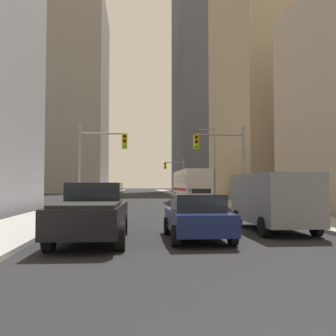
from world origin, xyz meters
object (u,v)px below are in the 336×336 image
at_px(sedan_green, 103,207).
at_px(traffic_signal_near_left, 101,153).
at_px(sedan_navy, 197,217).
at_px(traffic_signal_far_right, 175,171).
at_px(city_bus, 191,184).
at_px(sedan_red, 199,197).
at_px(traffic_signal_near_right, 222,154).
at_px(pickup_truck_black, 93,212).
at_px(cargo_van_grey, 272,198).

height_order(sedan_green, traffic_signal_near_left, traffic_signal_near_left).
bearing_deg(sedan_green, traffic_signal_near_left, 95.94).
distance_m(sedan_navy, traffic_signal_near_left, 14.72).
relative_size(sedan_navy, traffic_signal_far_right, 0.70).
xyz_separation_m(city_bus, sedan_green, (-7.62, -22.37, -1.16)).
bearing_deg(sedan_red, traffic_signal_far_right, 87.84).
relative_size(sedan_navy, traffic_signal_near_right, 0.70).
bearing_deg(pickup_truck_black, city_bus, 74.99).
distance_m(sedan_green, traffic_signal_near_left, 8.79).
bearing_deg(sedan_red, cargo_van_grey, -89.85).
xyz_separation_m(pickup_truck_black, sedan_navy, (3.42, -0.01, -0.16)).
xyz_separation_m(sedan_navy, traffic_signal_far_right, (4.37, 46.07, 3.24)).
xyz_separation_m(cargo_van_grey, traffic_signal_near_left, (-7.79, 11.59, 2.73)).
distance_m(sedan_navy, traffic_signal_far_right, 46.39).
bearing_deg(pickup_truck_black, traffic_signal_near_right, 61.01).
bearing_deg(city_bus, traffic_signal_near_left, -120.72).
bearing_deg(sedan_red, sedan_green, -117.92).
bearing_deg(traffic_signal_near_right, cargo_van_grey, -93.74).
height_order(cargo_van_grey, traffic_signal_near_left, traffic_signal_near_left).
bearing_deg(sedan_green, sedan_red, 62.08).
bearing_deg(traffic_signal_near_right, city_bus, 90.35).
xyz_separation_m(sedan_red, traffic_signal_far_right, (1.04, 27.50, 3.24)).
xyz_separation_m(city_bus, traffic_signal_near_left, (-8.46, -14.25, 2.09)).
bearing_deg(sedan_red, city_bus, 85.62).
bearing_deg(traffic_signal_far_right, traffic_signal_near_left, -105.17).
height_order(city_bus, traffic_signal_near_left, traffic_signal_near_left).
bearing_deg(traffic_signal_near_left, pickup_truck_black, -85.87).
relative_size(cargo_van_grey, sedan_navy, 1.25).
xyz_separation_m(city_bus, cargo_van_grey, (-0.67, -25.84, -0.64)).
relative_size(pickup_truck_black, sedan_red, 1.28).
xyz_separation_m(cargo_van_grey, sedan_navy, (-3.38, -2.07, -0.52)).
bearing_deg(traffic_signal_near_left, sedan_navy, -72.11).
distance_m(pickup_truck_black, traffic_signal_near_right, 15.91).
height_order(cargo_van_grey, traffic_signal_far_right, traffic_signal_far_right).
distance_m(cargo_van_grey, sedan_green, 7.78).
height_order(pickup_truck_black, traffic_signal_far_right, traffic_signal_far_right).
relative_size(sedan_red, traffic_signal_near_left, 0.71).
xyz_separation_m(sedan_navy, traffic_signal_near_left, (-4.41, 13.66, 3.25)).
distance_m(cargo_van_grey, traffic_signal_far_right, 44.09).
height_order(traffic_signal_near_right, traffic_signal_far_right, same).
bearing_deg(sedan_green, sedan_navy, -57.23).
height_order(sedan_green, sedan_red, same).
relative_size(cargo_van_grey, sedan_green, 1.24).
bearing_deg(sedan_green, pickup_truck_black, -88.54).
bearing_deg(cargo_van_grey, city_bus, 88.51).
xyz_separation_m(city_bus, sedan_navy, (-4.05, -27.91, -1.16)).
xyz_separation_m(cargo_van_grey, traffic_signal_near_right, (0.76, 11.59, 2.75)).
relative_size(cargo_van_grey, sedan_red, 1.23).
distance_m(pickup_truck_black, traffic_signal_far_right, 46.81).
bearing_deg(sedan_navy, city_bus, 81.73).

